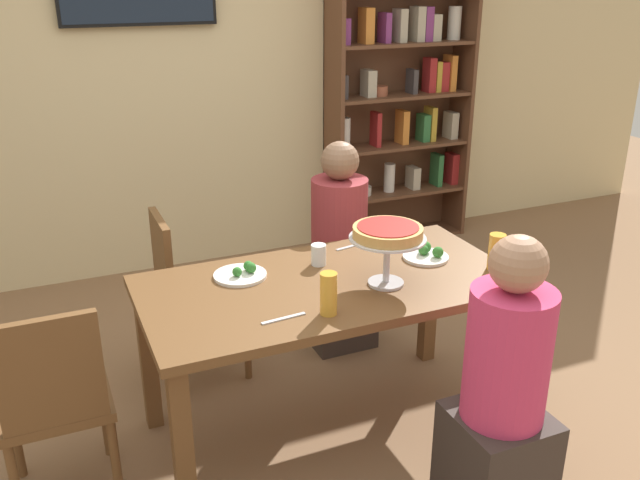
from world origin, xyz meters
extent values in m
plane|color=#846042|center=(0.00, 0.00, 0.00)|extent=(12.00, 12.00, 0.00)
cube|color=beige|center=(0.00, 2.20, 1.40)|extent=(8.00, 0.12, 2.80)
cube|color=brown|center=(0.00, 0.00, 0.72)|extent=(1.58, 0.81, 0.04)
cube|color=brown|center=(-0.73, -0.34, 0.35)|extent=(0.07, 0.07, 0.70)
cube|color=brown|center=(0.73, -0.34, 0.35)|extent=(0.07, 0.07, 0.70)
cube|color=brown|center=(-0.73, 0.34, 0.35)|extent=(0.07, 0.07, 0.70)
cube|color=brown|center=(0.73, 0.34, 0.35)|extent=(0.07, 0.07, 0.70)
cube|color=brown|center=(0.92, 1.98, 1.10)|extent=(0.03, 0.30, 2.20)
cube|color=brown|center=(1.99, 1.98, 1.10)|extent=(0.03, 0.30, 2.20)
cube|color=brown|center=(1.46, 2.12, 1.10)|extent=(1.10, 0.02, 2.20)
cube|color=brown|center=(1.46, 1.98, 0.01)|extent=(1.04, 0.28, 0.02)
cube|color=brown|center=(1.46, 1.98, 0.38)|extent=(1.04, 0.28, 0.02)
cube|color=brown|center=(1.46, 1.98, 0.75)|extent=(1.04, 0.28, 0.02)
cube|color=brown|center=(1.46, 1.98, 1.11)|extent=(1.04, 0.28, 0.02)
cube|color=brown|center=(1.46, 1.98, 1.48)|extent=(1.04, 0.28, 0.02)
cube|color=#2D6B38|center=(0.98, 1.98, 0.48)|extent=(0.05, 0.13, 0.18)
cylinder|color=beige|center=(1.17, 1.98, 0.42)|extent=(0.12, 0.12, 0.07)
cylinder|color=silver|center=(1.39, 1.98, 0.50)|extent=(0.08, 0.08, 0.22)
cube|color=#B2A88E|center=(1.60, 1.98, 0.48)|extent=(0.06, 0.13, 0.17)
cube|color=#2D6B38|center=(1.81, 1.98, 0.52)|extent=(0.04, 0.13, 0.25)
cube|color=maroon|center=(1.95, 1.98, 0.51)|extent=(0.07, 0.12, 0.24)
cylinder|color=silver|center=(1.00, 1.98, 0.87)|extent=(0.09, 0.09, 0.23)
cube|color=maroon|center=(1.26, 1.98, 0.88)|extent=(0.04, 0.12, 0.25)
cube|color=orange|center=(1.48, 1.98, 0.88)|extent=(0.05, 0.13, 0.25)
cube|color=#2D6B38|center=(1.67, 1.98, 0.86)|extent=(0.06, 0.12, 0.20)
cube|color=#B7932D|center=(1.72, 1.98, 0.88)|extent=(0.04, 0.13, 0.25)
cube|color=#B2A88E|center=(1.91, 1.98, 0.86)|extent=(0.06, 0.13, 0.20)
cube|color=#3D3838|center=(0.98, 1.98, 1.21)|extent=(0.05, 0.12, 0.16)
cube|color=#B2A88E|center=(1.19, 1.98, 1.22)|extent=(0.07, 0.13, 0.19)
cylinder|color=brown|center=(1.29, 1.98, 1.16)|extent=(0.11, 0.11, 0.07)
cube|color=#3D3838|center=(1.55, 1.98, 1.21)|extent=(0.04, 0.12, 0.17)
cube|color=maroon|center=(1.69, 1.98, 1.25)|extent=(0.06, 0.11, 0.25)
cube|color=#B7932D|center=(1.75, 1.98, 1.23)|extent=(0.04, 0.11, 0.22)
cube|color=maroon|center=(1.81, 1.98, 1.23)|extent=(0.07, 0.10, 0.21)
cube|color=orange|center=(1.87, 1.98, 1.25)|extent=(0.05, 0.13, 0.26)
cube|color=#7A3370|center=(0.99, 1.98, 1.58)|extent=(0.06, 0.13, 0.17)
cube|color=orange|center=(1.16, 1.98, 1.61)|extent=(0.07, 0.13, 0.24)
cube|color=#7A3370|center=(1.31, 1.98, 1.59)|extent=(0.04, 0.13, 0.20)
cube|color=#B2A88E|center=(1.43, 1.98, 1.60)|extent=(0.06, 0.13, 0.23)
cube|color=#B2A88E|center=(1.57, 1.98, 1.61)|extent=(0.06, 0.13, 0.24)
cube|color=#7A3370|center=(1.64, 1.98, 1.61)|extent=(0.06, 0.13, 0.24)
cube|color=#B2A88E|center=(1.70, 1.98, 1.58)|extent=(0.07, 0.13, 0.18)
cylinder|color=beige|center=(1.88, 1.98, 1.61)|extent=(0.10, 0.10, 0.23)
cube|color=#382D28|center=(0.36, -0.73, 0.23)|extent=(0.34, 0.34, 0.45)
cylinder|color=#D63866|center=(0.36, -0.73, 0.70)|extent=(0.30, 0.30, 0.50)
sphere|color=#A87A5B|center=(0.36, -0.73, 1.05)|extent=(0.20, 0.20, 0.20)
cube|color=#382D28|center=(0.38, 0.71, 0.23)|extent=(0.34, 0.34, 0.45)
cylinder|color=#993338|center=(0.38, 0.71, 0.70)|extent=(0.30, 0.30, 0.50)
sphere|color=#846047|center=(0.38, 0.71, 1.05)|extent=(0.20, 0.20, 0.20)
cube|color=brown|center=(-0.39, 0.71, 0.43)|extent=(0.40, 0.40, 0.04)
cube|color=brown|center=(-0.57, 0.71, 0.66)|extent=(0.04, 0.36, 0.42)
cylinder|color=brown|center=(-0.21, 0.89, 0.21)|extent=(0.04, 0.04, 0.41)
cylinder|color=brown|center=(-0.21, 0.54, 0.21)|extent=(0.04, 0.04, 0.41)
cylinder|color=brown|center=(-0.56, 0.89, 0.21)|extent=(0.04, 0.04, 0.41)
cylinder|color=brown|center=(-0.56, 0.54, 0.21)|extent=(0.04, 0.04, 0.41)
cube|color=brown|center=(-1.13, 0.04, 0.43)|extent=(0.40, 0.40, 0.04)
cube|color=brown|center=(-1.13, -0.14, 0.66)|extent=(0.36, 0.04, 0.42)
cylinder|color=brown|center=(-1.30, 0.21, 0.21)|extent=(0.04, 0.04, 0.41)
cylinder|color=brown|center=(-0.95, 0.21, 0.21)|extent=(0.04, 0.04, 0.41)
cylinder|color=brown|center=(-0.95, -0.14, 0.21)|extent=(0.04, 0.04, 0.41)
cylinder|color=silver|center=(0.20, -0.12, 0.75)|extent=(0.15, 0.15, 0.01)
cylinder|color=silver|center=(0.20, -0.12, 0.85)|extent=(0.03, 0.03, 0.19)
cylinder|color=silver|center=(0.20, -0.12, 0.95)|extent=(0.32, 0.32, 0.01)
cylinder|color=tan|center=(0.20, -0.12, 0.97)|extent=(0.29, 0.29, 0.04)
cylinder|color=maroon|center=(0.20, -0.12, 1.00)|extent=(0.25, 0.25, 0.00)
cylinder|color=white|center=(-0.33, 0.19, 0.75)|extent=(0.23, 0.23, 0.01)
sphere|color=#2D7028|center=(-0.28, 0.18, 0.78)|extent=(0.05, 0.05, 0.05)
sphere|color=#2D7028|center=(-0.35, 0.17, 0.77)|extent=(0.04, 0.04, 0.04)
sphere|color=#2D7028|center=(-0.29, 0.21, 0.78)|extent=(0.04, 0.04, 0.04)
cylinder|color=white|center=(0.50, 0.05, 0.75)|extent=(0.21, 0.21, 0.01)
sphere|color=#2D7028|center=(0.54, 0.01, 0.78)|extent=(0.05, 0.05, 0.05)
sphere|color=#2D7028|center=(0.52, 0.08, 0.78)|extent=(0.05, 0.05, 0.05)
sphere|color=#2D7028|center=(0.50, 0.06, 0.78)|extent=(0.05, 0.05, 0.05)
cylinder|color=gold|center=(0.72, -0.17, 0.82)|extent=(0.07, 0.07, 0.16)
cylinder|color=gold|center=(-0.12, -0.27, 0.82)|extent=(0.07, 0.07, 0.17)
cylinder|color=white|center=(0.03, 0.18, 0.79)|extent=(0.07, 0.07, 0.09)
cube|color=silver|center=(-0.30, -0.24, 0.74)|extent=(0.18, 0.03, 0.00)
cube|color=silver|center=(0.26, 0.31, 0.74)|extent=(0.18, 0.05, 0.00)
camera|label=1|loc=(-1.07, -2.36, 1.95)|focal=38.09mm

